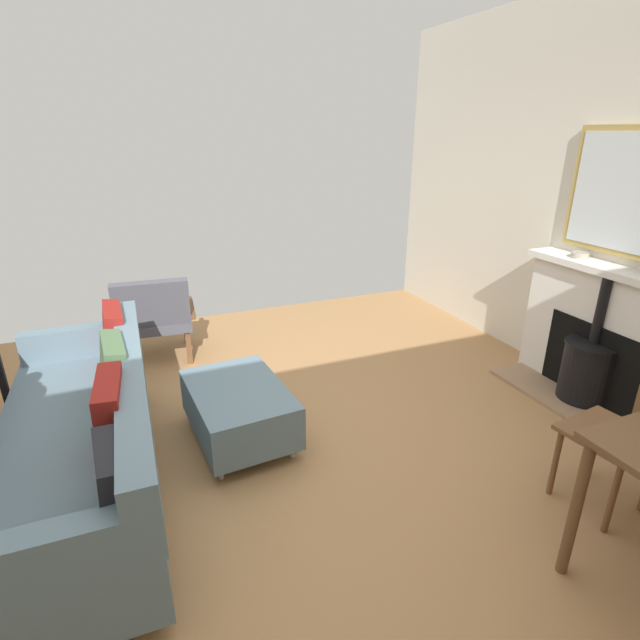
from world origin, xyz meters
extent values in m
cube|color=#A87A4C|center=(0.00, 0.00, 0.00)|extent=(5.29, 5.31, 0.01)
cube|color=silver|center=(-2.64, 0.00, 1.45)|extent=(0.12, 5.31, 2.89)
cube|color=#9E7A5B|center=(-2.21, 0.22, 0.01)|extent=(0.34, 1.26, 0.03)
cube|color=white|center=(-2.48, 0.22, 0.48)|extent=(0.20, 1.33, 0.97)
cube|color=black|center=(-2.40, 0.22, 0.32)|extent=(0.06, 0.79, 0.58)
cylinder|color=black|center=(-2.36, 0.22, 0.25)|extent=(0.36, 0.36, 0.43)
cylinder|color=black|center=(-2.36, 0.22, 0.47)|extent=(0.38, 0.38, 0.02)
cylinder|color=black|center=(-2.36, 0.22, 0.72)|extent=(0.07, 0.07, 0.49)
cube|color=white|center=(-2.46, 0.22, 0.99)|extent=(0.25, 1.41, 0.05)
cylinder|color=#9E9384|center=(-2.46, -0.12, 1.04)|extent=(0.12, 0.12, 0.04)
torus|color=#9E9384|center=(-2.46, -0.12, 1.05)|extent=(0.13, 0.13, 0.01)
cylinder|color=#B2B2B7|center=(1.35, -0.97, 0.05)|extent=(0.04, 0.04, 0.10)
cylinder|color=#B2B2B7|center=(0.74, -0.97, 0.05)|extent=(0.04, 0.04, 0.10)
cylinder|color=#B2B2B7|center=(0.76, 0.80, 0.05)|extent=(0.04, 0.04, 0.10)
cube|color=slate|center=(1.05, -0.09, 0.27)|extent=(0.79, 2.09, 0.33)
cube|color=slate|center=(0.73, -0.08, 0.60)|extent=(0.17, 2.08, 0.34)
cube|color=slate|center=(1.04, -1.07, 0.54)|extent=(0.73, 0.13, 0.21)
cube|color=slate|center=(1.06, 0.89, 0.54)|extent=(0.73, 0.13, 0.21)
cube|color=maroon|center=(0.82, -0.85, 0.62)|extent=(0.18, 0.42, 0.42)
cube|color=#4C6B47|center=(0.83, -0.31, 0.61)|extent=(0.19, 0.41, 0.41)
cube|color=maroon|center=(0.83, 0.19, 0.62)|extent=(0.15, 0.42, 0.41)
cube|color=black|center=(0.84, 0.67, 0.59)|extent=(0.16, 0.36, 0.36)
cylinder|color=#B2B2B7|center=(0.38, -0.61, 0.04)|extent=(0.03, 0.03, 0.09)
cylinder|color=#B2B2B7|center=(0.33, 0.06, 0.04)|extent=(0.03, 0.03, 0.09)
cylinder|color=#B2B2B7|center=(-0.08, -0.64, 0.04)|extent=(0.03, 0.03, 0.09)
cylinder|color=#B2B2B7|center=(-0.13, 0.02, 0.04)|extent=(0.03, 0.03, 0.09)
cube|color=slate|center=(0.12, -0.29, 0.23)|extent=(0.63, 0.87, 0.29)
cube|color=brown|center=(0.23, -2.02, 0.16)|extent=(0.05, 0.05, 0.32)
cube|color=brown|center=(0.73, -2.07, 0.16)|extent=(0.05, 0.05, 0.32)
cube|color=brown|center=(0.27, -1.55, 0.16)|extent=(0.05, 0.05, 0.32)
cube|color=brown|center=(0.77, -1.59, 0.16)|extent=(0.05, 0.05, 0.32)
cube|color=#4C4C56|center=(0.50, -1.81, 0.34)|extent=(0.64, 0.61, 0.08)
cube|color=#4C4C56|center=(0.52, -1.56, 0.58)|extent=(0.61, 0.19, 0.40)
cube|color=brown|center=(0.18, -1.78, 0.43)|extent=(0.08, 0.53, 0.04)
cube|color=brown|center=(0.82, -1.84, 0.43)|extent=(0.08, 0.53, 0.04)
cube|color=black|center=(1.50, -0.90, 0.35)|extent=(0.04, 0.04, 0.69)
cylinder|color=brown|center=(-1.00, 1.29, 0.36)|extent=(0.05, 0.05, 0.72)
cylinder|color=brown|center=(-1.67, 0.85, 0.21)|extent=(0.04, 0.04, 0.42)
cylinder|color=brown|center=(-1.35, 0.88, 0.21)|extent=(0.04, 0.04, 0.42)
cylinder|color=brown|center=(-1.39, 1.20, 0.21)|extent=(0.04, 0.04, 0.42)
cube|color=brown|center=(-1.53, 1.02, 0.43)|extent=(0.44, 0.44, 0.02)
camera|label=1|loc=(0.67, 2.41, 1.90)|focal=27.20mm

